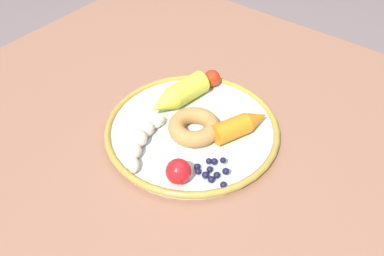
% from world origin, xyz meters
% --- Properties ---
extents(dining_table, '(0.98, 0.95, 0.75)m').
position_xyz_m(dining_table, '(0.00, 0.00, 0.66)').
color(dining_table, '#9B6851').
rests_on(dining_table, ground_plane).
extents(plate, '(0.31, 0.31, 0.02)m').
position_xyz_m(plate, '(0.03, 0.01, 0.76)').
color(plate, silver).
rests_on(plate, dining_table).
extents(banana, '(0.07, 0.13, 0.03)m').
position_xyz_m(banana, '(-0.01, -0.08, 0.78)').
color(banana, beige).
rests_on(banana, plate).
extents(carrot_orange, '(0.07, 0.11, 0.04)m').
position_xyz_m(carrot_orange, '(0.10, 0.05, 0.78)').
color(carrot_orange, orange).
rests_on(carrot_orange, plate).
extents(carrot_yellow, '(0.06, 0.13, 0.04)m').
position_xyz_m(carrot_yellow, '(-0.03, 0.04, 0.79)').
color(carrot_yellow, yellow).
rests_on(carrot_yellow, plate).
extents(donut, '(0.13, 0.13, 0.03)m').
position_xyz_m(donut, '(0.04, -0.00, 0.78)').
color(donut, '#BC8444').
rests_on(donut, plate).
extents(blueberry_pile, '(0.06, 0.05, 0.02)m').
position_xyz_m(blueberry_pile, '(0.12, -0.06, 0.77)').
color(blueberry_pile, '#191638').
rests_on(blueberry_pile, plate).
extents(tomato_near, '(0.03, 0.03, 0.03)m').
position_xyz_m(tomato_near, '(-0.02, 0.13, 0.78)').
color(tomato_near, red).
rests_on(tomato_near, plate).
extents(tomato_mid, '(0.04, 0.04, 0.04)m').
position_xyz_m(tomato_mid, '(0.08, -0.10, 0.79)').
color(tomato_mid, red).
rests_on(tomato_mid, plate).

